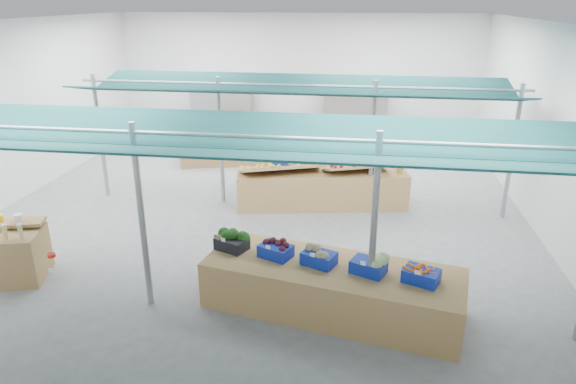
{
  "coord_description": "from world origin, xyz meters",
  "views": [
    {
      "loc": [
        2.27,
        -10.77,
        4.66
      ],
      "look_at": [
        0.9,
        -1.6,
        1.14
      ],
      "focal_mm": 32.0,
      "sensor_mm": 36.0,
      "label": 1
    }
  ],
  "objects_px": {
    "veg_counter": "(332,288)",
    "vendor_right": "(350,161)",
    "vendor_left": "(279,158)",
    "crate_stack": "(364,298)",
    "fruit_counter": "(322,189)"
  },
  "relations": [
    {
      "from": "crate_stack",
      "to": "vendor_left",
      "type": "xyz_separation_m",
      "value": [
        -2.23,
        5.52,
        0.48
      ]
    },
    {
      "from": "fruit_counter",
      "to": "vendor_left",
      "type": "distance_m",
      "value": 1.67
    },
    {
      "from": "fruit_counter",
      "to": "vendor_right",
      "type": "xyz_separation_m",
      "value": [
        0.6,
        1.1,
        0.37
      ]
    },
    {
      "from": "crate_stack",
      "to": "fruit_counter",
      "type": "bearing_deg",
      "value": 103.17
    },
    {
      "from": "vendor_left",
      "to": "fruit_counter",
      "type": "bearing_deg",
      "value": 127.07
    },
    {
      "from": "vendor_left",
      "to": "vendor_right",
      "type": "distance_m",
      "value": 1.8
    },
    {
      "from": "veg_counter",
      "to": "fruit_counter",
      "type": "relative_size",
      "value": 1.01
    },
    {
      "from": "crate_stack",
      "to": "veg_counter",
      "type": "bearing_deg",
      "value": 170.63
    },
    {
      "from": "veg_counter",
      "to": "vendor_left",
      "type": "xyz_separation_m",
      "value": [
        -1.73,
        5.44,
        0.4
      ]
    },
    {
      "from": "veg_counter",
      "to": "vendor_right",
      "type": "bearing_deg",
      "value": 100.79
    },
    {
      "from": "veg_counter",
      "to": "vendor_right",
      "type": "distance_m",
      "value": 5.45
    },
    {
      "from": "fruit_counter",
      "to": "crate_stack",
      "type": "height_order",
      "value": "fruit_counter"
    },
    {
      "from": "vendor_left",
      "to": "vendor_right",
      "type": "xyz_separation_m",
      "value": [
        1.8,
        0.0,
        0.0
      ]
    },
    {
      "from": "crate_stack",
      "to": "vendor_right",
      "type": "distance_m",
      "value": 5.56
    },
    {
      "from": "vendor_left",
      "to": "crate_stack",
      "type": "bearing_deg",
      "value": 101.62
    }
  ]
}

